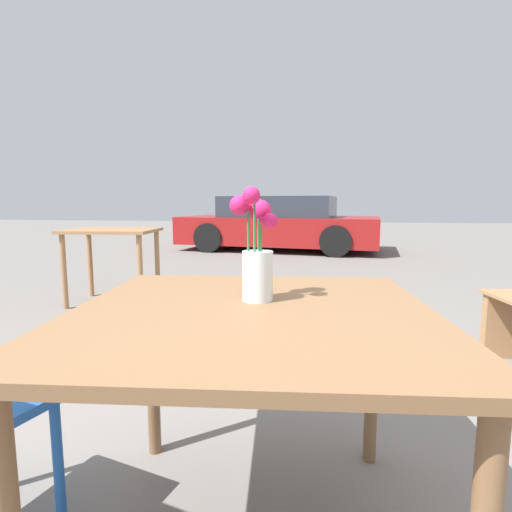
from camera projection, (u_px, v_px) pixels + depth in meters
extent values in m
cube|color=brown|center=(253.00, 314.00, 1.10)|extent=(1.07, 1.05, 0.03)
cylinder|color=brown|center=(152.00, 371.00, 1.60)|extent=(0.05, 0.05, 0.70)
cylinder|color=brown|center=(372.00, 377.00, 1.54)|extent=(0.05, 0.05, 0.70)
cylinder|color=silver|center=(256.00, 276.00, 1.19)|extent=(0.09, 0.09, 0.15)
cylinder|color=silver|center=(256.00, 286.00, 1.19)|extent=(0.08, 0.08, 0.08)
cylinder|color=#337038|center=(261.00, 262.00, 1.18)|extent=(0.01, 0.01, 0.21)
sphere|color=#D11E60|center=(270.00, 221.00, 1.16)|extent=(0.04, 0.04, 0.04)
cylinder|color=#337038|center=(257.00, 257.00, 1.20)|extent=(0.01, 0.01, 0.23)
sphere|color=#D11E60|center=(259.00, 211.00, 1.20)|extent=(0.07, 0.07, 0.07)
cylinder|color=#337038|center=(248.00, 254.00, 1.19)|extent=(0.01, 0.01, 0.25)
sphere|color=#D11E60|center=(239.00, 205.00, 1.17)|extent=(0.06, 0.06, 0.06)
cylinder|color=#337038|center=(254.00, 250.00, 1.16)|extent=(0.01, 0.01, 0.28)
sphere|color=#D11E60|center=(251.00, 195.00, 1.11)|extent=(0.05, 0.05, 0.05)
cylinder|color=#1E519E|center=(58.00, 463.00, 1.25)|extent=(0.03, 0.03, 0.41)
cube|color=#9E7047|center=(508.00, 326.00, 2.61)|extent=(0.33, 0.11, 0.43)
cube|color=#9E7047|center=(112.00, 231.00, 4.00)|extent=(0.92, 0.73, 0.03)
cylinder|color=#9E7047|center=(64.00, 272.00, 3.80)|extent=(0.05, 0.05, 0.72)
cylinder|color=#9E7047|center=(140.00, 273.00, 3.76)|extent=(0.05, 0.05, 0.72)
cylinder|color=#9E7047|center=(90.00, 263.00, 4.33)|extent=(0.05, 0.05, 0.72)
cylinder|color=#9E7047|center=(157.00, 264.00, 4.29)|extent=(0.05, 0.05, 0.72)
cube|color=maroon|center=(279.00, 230.00, 8.62)|extent=(4.36, 2.38, 0.57)
cube|color=#2D333D|center=(279.00, 207.00, 8.55)|extent=(2.49, 1.98, 0.43)
cylinder|color=black|center=(343.00, 234.00, 9.10)|extent=(0.62, 0.26, 0.60)
cylinder|color=black|center=(336.00, 241.00, 7.45)|extent=(0.62, 0.26, 0.60)
cylinder|color=black|center=(236.00, 232.00, 9.82)|extent=(0.62, 0.26, 0.60)
cylinder|color=black|center=(209.00, 238.00, 8.17)|extent=(0.62, 0.26, 0.60)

